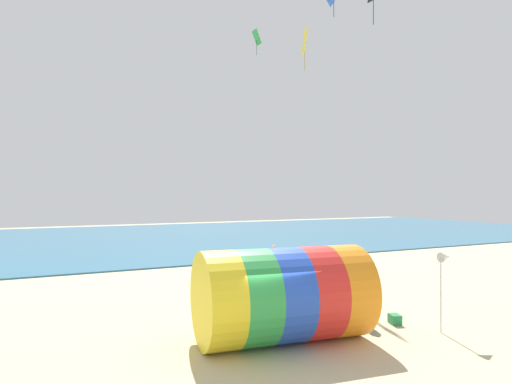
{
  "coord_description": "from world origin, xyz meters",
  "views": [
    {
      "loc": [
        -6.87,
        -13.0,
        4.91
      ],
      "look_at": [
        0.61,
        2.07,
        4.96
      ],
      "focal_mm": 32.0,
      "sensor_mm": 36.0,
      "label": 1
    }
  ],
  "objects_px": {
    "kite_handler": "(362,301)",
    "cooler_box": "(395,319)",
    "kite_yellow_diamond": "(305,41)",
    "giant_inflatable_tube": "(284,295)",
    "beach_flag": "(445,261)",
    "bystander_near_water": "(274,258)",
    "kite_green_diamond": "(257,38)"
  },
  "relations": [
    {
      "from": "kite_handler",
      "to": "cooler_box",
      "type": "bearing_deg",
      "value": -27.07
    },
    {
      "from": "kite_handler",
      "to": "kite_yellow_diamond",
      "type": "xyz_separation_m",
      "value": [
        4.89,
        11.7,
        14.0
      ]
    },
    {
      "from": "giant_inflatable_tube",
      "to": "beach_flag",
      "type": "bearing_deg",
      "value": -15.86
    },
    {
      "from": "giant_inflatable_tube",
      "to": "bystander_near_water",
      "type": "bearing_deg",
      "value": 62.79
    },
    {
      "from": "beach_flag",
      "to": "cooler_box",
      "type": "relative_size",
      "value": 5.44
    },
    {
      "from": "giant_inflatable_tube",
      "to": "beach_flag",
      "type": "xyz_separation_m",
      "value": [
        5.65,
        -1.6,
        0.96
      ]
    },
    {
      "from": "beach_flag",
      "to": "cooler_box",
      "type": "height_order",
      "value": "beach_flag"
    },
    {
      "from": "cooler_box",
      "to": "kite_yellow_diamond",
      "type": "bearing_deg",
      "value": 72.73
    },
    {
      "from": "bystander_near_water",
      "to": "beach_flag",
      "type": "bearing_deg",
      "value": -91.49
    },
    {
      "from": "bystander_near_water",
      "to": "beach_flag",
      "type": "xyz_separation_m",
      "value": [
        -0.35,
        -13.26,
        1.64
      ]
    },
    {
      "from": "kite_handler",
      "to": "kite_green_diamond",
      "type": "distance_m",
      "value": 19.92
    },
    {
      "from": "bystander_near_water",
      "to": "kite_green_diamond",
      "type": "bearing_deg",
      "value": 89.73
    },
    {
      "from": "kite_yellow_diamond",
      "to": "kite_green_diamond",
      "type": "relative_size",
      "value": 1.67
    },
    {
      "from": "kite_green_diamond",
      "to": "bystander_near_water",
      "type": "bearing_deg",
      "value": -90.27
    },
    {
      "from": "giant_inflatable_tube",
      "to": "cooler_box",
      "type": "bearing_deg",
      "value": -0.71
    },
    {
      "from": "kite_yellow_diamond",
      "to": "bystander_near_water",
      "type": "distance_m",
      "value": 14.24
    },
    {
      "from": "kite_green_diamond",
      "to": "bystander_near_water",
      "type": "relative_size",
      "value": 0.97
    },
    {
      "from": "kite_green_diamond",
      "to": "cooler_box",
      "type": "relative_size",
      "value": 3.21
    },
    {
      "from": "kite_handler",
      "to": "kite_green_diamond",
      "type": "xyz_separation_m",
      "value": [
        2.31,
        13.56,
        14.4
      ]
    },
    {
      "from": "kite_green_diamond",
      "to": "beach_flag",
      "type": "height_order",
      "value": "kite_green_diamond"
    },
    {
      "from": "kite_handler",
      "to": "kite_yellow_diamond",
      "type": "distance_m",
      "value": 18.89
    },
    {
      "from": "giant_inflatable_tube",
      "to": "kite_yellow_diamond",
      "type": "distance_m",
      "value": 19.99
    },
    {
      "from": "cooler_box",
      "to": "bystander_near_water",
      "type": "bearing_deg",
      "value": 84.06
    },
    {
      "from": "kite_handler",
      "to": "cooler_box",
      "type": "height_order",
      "value": "kite_handler"
    },
    {
      "from": "kite_handler",
      "to": "bystander_near_water",
      "type": "bearing_deg",
      "value": 78.37
    },
    {
      "from": "kite_green_diamond",
      "to": "cooler_box",
      "type": "height_order",
      "value": "kite_green_diamond"
    },
    {
      "from": "kite_handler",
      "to": "kite_green_diamond",
      "type": "bearing_deg",
      "value": 80.34
    },
    {
      "from": "kite_yellow_diamond",
      "to": "bystander_near_water",
      "type": "height_order",
      "value": "kite_yellow_diamond"
    },
    {
      "from": "kite_handler",
      "to": "beach_flag",
      "type": "bearing_deg",
      "value": -47.04
    },
    {
      "from": "giant_inflatable_tube",
      "to": "kite_handler",
      "type": "bearing_deg",
      "value": 7.58
    },
    {
      "from": "giant_inflatable_tube",
      "to": "kite_green_diamond",
      "type": "bearing_deg",
      "value": 66.87
    },
    {
      "from": "kite_yellow_diamond",
      "to": "cooler_box",
      "type": "distance_m",
      "value": 19.5
    }
  ]
}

